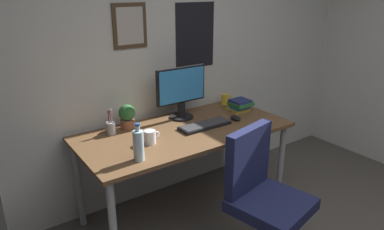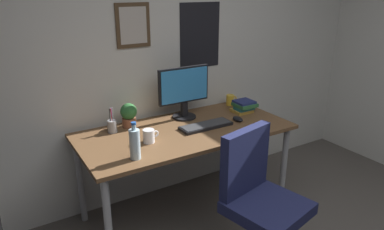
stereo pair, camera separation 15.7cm
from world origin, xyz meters
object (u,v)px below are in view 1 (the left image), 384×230
(monitor, at_px, (181,90))
(water_bottle, at_px, (138,145))
(potted_plant, at_px, (127,116))
(office_chair, at_px, (262,192))
(book_stack_left, at_px, (240,105))
(keyboard, at_px, (205,125))
(computer_mouse, at_px, (235,118))
(pen_cup, at_px, (111,127))
(coffee_mug_near, at_px, (225,99))
(coffee_mug_far, at_px, (150,137))

(monitor, relative_size, water_bottle, 1.82)
(water_bottle, distance_m, potted_plant, 0.57)
(water_bottle, bearing_deg, monitor, 37.38)
(office_chair, xyz_separation_m, book_stack_left, (0.52, 0.81, 0.28))
(keyboard, height_order, water_bottle, water_bottle)
(computer_mouse, relative_size, pen_cup, 0.55)
(coffee_mug_near, bearing_deg, keyboard, -145.31)
(monitor, relative_size, keyboard, 1.07)
(keyboard, height_order, pen_cup, pen_cup)
(computer_mouse, xyz_separation_m, coffee_mug_far, (-0.81, -0.01, 0.03))
(office_chair, distance_m, coffee_mug_far, 0.85)
(computer_mouse, relative_size, potted_plant, 0.56)
(potted_plant, height_order, pen_cup, pen_cup)
(water_bottle, xyz_separation_m, coffee_mug_near, (1.19, 0.57, -0.06))
(office_chair, distance_m, water_bottle, 0.87)
(coffee_mug_far, bearing_deg, coffee_mug_near, 20.53)
(computer_mouse, bearing_deg, water_bottle, -168.97)
(office_chair, relative_size, coffee_mug_far, 7.82)
(office_chair, distance_m, potted_plant, 1.16)
(office_chair, bearing_deg, monitor, 89.90)
(coffee_mug_far, xyz_separation_m, pen_cup, (-0.16, 0.32, 0.01))
(computer_mouse, xyz_separation_m, book_stack_left, (0.18, 0.15, 0.04))
(book_stack_left, bearing_deg, coffee_mug_near, 84.19)
(potted_plant, bearing_deg, computer_mouse, -22.96)
(coffee_mug_far, relative_size, potted_plant, 0.62)
(monitor, xyz_separation_m, keyboard, (0.04, -0.28, -0.23))
(monitor, distance_m, keyboard, 0.36)
(water_bottle, bearing_deg, keyboard, 17.47)
(keyboard, distance_m, pen_cup, 0.73)
(monitor, bearing_deg, water_bottle, -142.62)
(office_chair, relative_size, monitor, 2.07)
(computer_mouse, distance_m, book_stack_left, 0.24)
(keyboard, distance_m, potted_plant, 0.62)
(potted_plant, xyz_separation_m, pen_cup, (-0.15, -0.04, -0.05))
(coffee_mug_near, xyz_separation_m, potted_plant, (-1.02, -0.03, 0.06))
(office_chair, relative_size, pen_cup, 4.75)
(monitor, xyz_separation_m, water_bottle, (-0.65, -0.50, -0.13))
(office_chair, height_order, monitor, monitor)
(keyboard, relative_size, coffee_mug_far, 3.54)
(monitor, height_order, water_bottle, monitor)
(pen_cup, bearing_deg, coffee_mug_near, 3.09)
(coffee_mug_near, relative_size, book_stack_left, 0.60)
(coffee_mug_near, height_order, book_stack_left, book_stack_left)
(water_bottle, xyz_separation_m, potted_plant, (0.17, 0.54, -0.00))
(coffee_mug_far, bearing_deg, computer_mouse, 0.43)
(water_bottle, distance_m, coffee_mug_near, 1.32)
(keyboard, bearing_deg, water_bottle, -162.53)
(book_stack_left, bearing_deg, computer_mouse, -140.62)
(monitor, height_order, potted_plant, monitor)
(coffee_mug_far, bearing_deg, water_bottle, -134.46)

